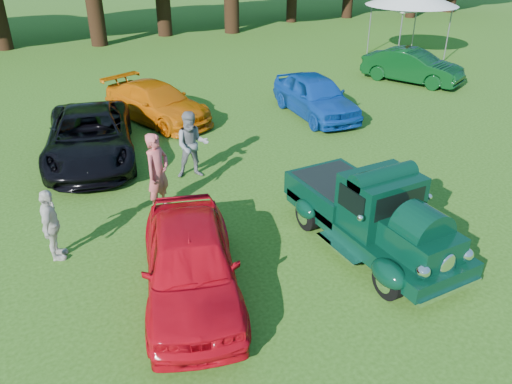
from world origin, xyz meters
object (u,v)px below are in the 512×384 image
back_car_blue (315,96)px  back_car_green (412,66)px  hero_pickup (371,215)px  spectator_grey (192,145)px  back_car_black (90,136)px  red_convertible (190,262)px  spectator_pink (158,173)px  spectator_white (51,225)px  back_car_orange (157,103)px

back_car_blue → back_car_green: bearing=21.0°
hero_pickup → spectator_grey: (-1.99, 4.81, 0.16)m
back_car_black → back_car_green: size_ratio=1.22×
red_convertible → spectator_pink: spectator_pink is taller
spectator_white → hero_pickup: bearing=-96.8°
red_convertible → back_car_black: 6.96m
red_convertible → hero_pickup: bearing=13.3°
hero_pickup → spectator_pink: bearing=133.4°
spectator_white → spectator_grey: bearing=-42.8°
hero_pickup → spectator_grey: spectator_grey is taller
red_convertible → back_car_blue: (7.49, 7.12, 0.02)m
back_car_blue → spectator_grey: size_ratio=2.34×
back_car_blue → spectator_pink: 7.99m
hero_pickup → back_car_orange: size_ratio=1.00×
back_car_blue → spectator_white: (-9.47, -4.78, 0.04)m
red_convertible → spectator_pink: (0.50, 3.26, 0.26)m
hero_pickup → back_car_blue: 8.24m
spectator_white → red_convertible: bearing=-122.3°
back_car_black → spectator_pink: 3.79m
back_car_blue → spectator_pink: (-6.99, -3.86, 0.23)m
red_convertible → spectator_grey: size_ratio=2.26×
back_car_black → back_car_blue: 7.79m
back_car_blue → back_car_green: back_car_blue is taller
hero_pickup → spectator_white: 6.38m
back_car_orange → spectator_grey: bearing=-116.6°
red_convertible → back_car_blue: back_car_blue is taller
back_car_black → spectator_white: spectator_white is taller
spectator_pink → red_convertible: bearing=-132.6°
spectator_pink → spectator_white: size_ratio=1.25×
red_convertible → back_car_black: back_car_black is taller
red_convertible → spectator_pink: 3.31m
back_car_black → spectator_white: bearing=-97.0°
back_car_blue → spectator_grey: (-5.64, -2.58, 0.18)m
hero_pickup → back_car_orange: (-1.44, 9.45, -0.10)m
hero_pickup → spectator_pink: (-3.34, 3.53, 0.21)m
hero_pickup → back_car_green: hero_pickup is taller
spectator_grey → back_car_green: bearing=36.6°
back_car_green → spectator_grey: size_ratio=2.31×
spectator_white → back_car_orange: bearing=-15.2°
red_convertible → spectator_white: bearing=147.6°
spectator_pink → spectator_grey: size_ratio=1.06×
back_car_green → spectator_pink: (-13.07, -5.50, 0.27)m
back_car_orange → spectator_grey: 4.69m
back_car_blue → back_car_black: bearing=-172.8°
back_car_orange → back_car_blue: (5.09, -2.06, 0.08)m
spectator_pink → back_car_orange: bearing=38.4°
back_car_blue → spectator_grey: bearing=-149.4°
red_convertible → back_car_orange: 9.49m
back_car_green → back_car_orange: bearing=153.6°
red_convertible → back_car_orange: (2.40, 9.18, -0.06)m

